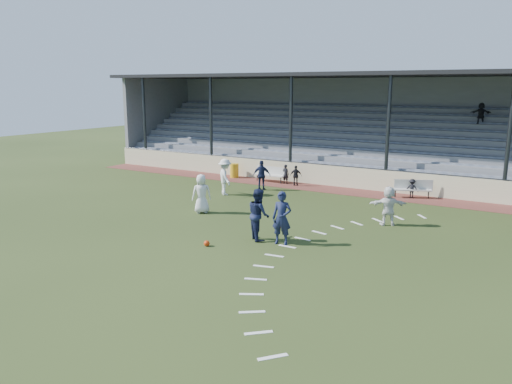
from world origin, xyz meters
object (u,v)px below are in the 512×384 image
at_px(player_navy_lead, 282,218).
at_px(football, 207,243).
at_px(bench_right, 413,187).
at_px(player_white_lead, 202,194).
at_px(trash_bin, 234,171).
at_px(bench_left, 270,173).

bearing_deg(player_navy_lead, football, -154.82).
relative_size(bench_right, player_white_lead, 1.09).
height_order(bench_right, football, bench_right).
xyz_separation_m(trash_bin, player_navy_lead, (9.15, -10.68, 0.54)).
relative_size(trash_bin, player_white_lead, 0.49).
xyz_separation_m(bench_left, player_white_lead, (1.01, -8.29, 0.33)).
distance_m(bench_left, football, 12.91).
xyz_separation_m(trash_bin, player_white_lead, (3.73, -8.43, 0.45)).
xyz_separation_m(bench_right, player_navy_lead, (-2.25, -10.56, 0.42)).
height_order(bench_right, player_white_lead, player_white_lead).
bearing_deg(bench_right, player_navy_lead, -124.53).
bearing_deg(bench_left, player_white_lead, -81.65).
bearing_deg(player_navy_lead, trash_bin, 119.05).
distance_m(football, player_white_lead, 5.11).
relative_size(trash_bin, football, 4.10).
xyz_separation_m(football, player_navy_lead, (2.25, 1.68, 0.89)).
distance_m(trash_bin, football, 14.16).
xyz_separation_m(bench_left, football, (4.18, -12.21, -0.48)).
distance_m(bench_right, player_navy_lead, 10.80).
distance_m(trash_bin, player_white_lead, 9.23).
bearing_deg(bench_right, bench_left, 157.68).
distance_m(player_white_lead, player_navy_lead, 5.87).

